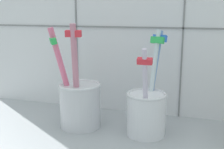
% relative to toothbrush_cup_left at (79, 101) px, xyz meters
% --- Properties ---
extents(counter_slab, '(0.64, 0.22, 0.02)m').
position_rel_toothbrush_cup_left_xyz_m(counter_slab, '(0.06, -0.01, -0.06)').
color(counter_slab, '#9EA3A8').
rests_on(counter_slab, ground).
extents(tile_wall_back, '(0.64, 0.02, 0.45)m').
position_rel_toothbrush_cup_left_xyz_m(tile_wall_back, '(0.06, 0.11, 0.16)').
color(tile_wall_back, white).
rests_on(tile_wall_back, ground).
extents(toothbrush_cup_left, '(0.08, 0.11, 0.18)m').
position_rel_toothbrush_cup_left_xyz_m(toothbrush_cup_left, '(0.00, 0.00, 0.00)').
color(toothbrush_cup_left, silver).
rests_on(toothbrush_cup_left, counter_slab).
extents(toothbrush_cup_right, '(0.07, 0.11, 0.17)m').
position_rel_toothbrush_cup_left_xyz_m(toothbrush_cup_right, '(0.12, 0.00, -0.00)').
color(toothbrush_cup_right, white).
rests_on(toothbrush_cup_right, counter_slab).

